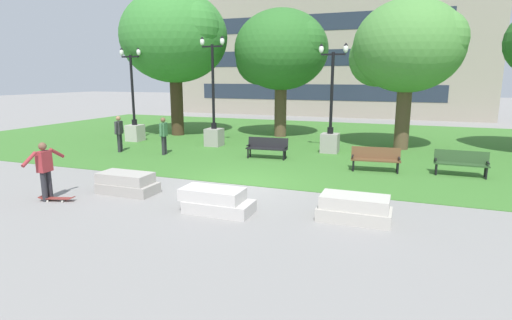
% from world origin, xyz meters
% --- Properties ---
extents(ground_plane, '(140.00, 140.00, 0.00)m').
position_xyz_m(ground_plane, '(0.00, 0.00, 0.00)').
color(ground_plane, gray).
extents(grass_lawn, '(40.00, 20.00, 0.02)m').
position_xyz_m(grass_lawn, '(0.00, 10.00, 0.01)').
color(grass_lawn, '#3D752D').
rests_on(grass_lawn, ground).
extents(concrete_block_center, '(1.80, 0.90, 0.64)m').
position_xyz_m(concrete_block_center, '(-2.84, -2.10, 0.31)').
color(concrete_block_center, '#9E9991').
rests_on(concrete_block_center, ground).
extents(concrete_block_left, '(1.92, 0.90, 0.64)m').
position_xyz_m(concrete_block_left, '(0.53, -2.73, 0.31)').
color(concrete_block_left, '#BCB7B2').
rests_on(concrete_block_left, ground).
extents(concrete_block_right, '(1.80, 0.90, 0.64)m').
position_xyz_m(concrete_block_right, '(4.04, -2.09, 0.31)').
color(concrete_block_right, '#B2ADA3').
rests_on(concrete_block_right, ground).
extents(person_skateboarder, '(0.27, 1.52, 1.71)m').
position_xyz_m(person_skateboarder, '(-4.52, -3.53, 0.97)').
color(person_skateboarder, '#28282D').
rests_on(person_skateboarder, ground).
extents(skateboard, '(1.03, 0.49, 0.14)m').
position_xyz_m(skateboard, '(-4.21, -3.50, 0.09)').
color(skateboard, maroon).
rests_on(skateboard, ground).
extents(park_bench_near_left, '(1.83, 0.66, 0.90)m').
position_xyz_m(park_bench_near_left, '(-0.51, 4.47, 0.54)').
color(park_bench_near_left, black).
rests_on(park_bench_near_left, grass_lawn).
extents(park_bench_near_right, '(1.81, 0.58, 0.90)m').
position_xyz_m(park_bench_near_right, '(7.07, 3.91, 0.54)').
color(park_bench_near_right, '#284723').
rests_on(park_bench_near_right, grass_lawn).
extents(park_bench_far_left, '(1.84, 0.70, 0.90)m').
position_xyz_m(park_bench_far_left, '(4.13, 3.58, 0.54)').
color(park_bench_far_left, brown).
rests_on(park_bench_far_left, grass_lawn).
extents(lamp_post_left, '(1.32, 0.80, 5.08)m').
position_xyz_m(lamp_post_left, '(-9.03, 6.52, 1.05)').
color(lamp_post_left, '#ADA89E').
rests_on(lamp_post_left, grass_lawn).
extents(lamp_post_center, '(1.32, 0.80, 5.01)m').
position_xyz_m(lamp_post_center, '(1.82, 6.83, 1.04)').
color(lamp_post_center, gray).
rests_on(lamp_post_center, grass_lawn).
extents(lamp_post_right, '(1.32, 0.80, 5.49)m').
position_xyz_m(lamp_post_right, '(-4.14, 6.57, 1.12)').
color(lamp_post_right, gray).
rests_on(lamp_post_right, grass_lawn).
extents(tree_near_left, '(5.69, 5.42, 7.36)m').
position_xyz_m(tree_near_left, '(-2.01, 11.08, 4.99)').
color(tree_near_left, brown).
rests_on(tree_near_left, grass_lawn).
extents(tree_far_right, '(5.37, 5.12, 7.12)m').
position_xyz_m(tree_far_right, '(4.89, 9.03, 4.88)').
color(tree_far_right, brown).
rests_on(tree_far_right, grass_lawn).
extents(tree_far_left, '(6.60, 6.29, 8.51)m').
position_xyz_m(tree_far_left, '(-8.14, 9.46, 5.77)').
color(tree_far_left, '#42301E').
rests_on(tree_far_left, grass_lawn).
extents(person_bystander_near_lawn, '(0.31, 0.72, 1.71)m').
position_xyz_m(person_bystander_near_lawn, '(-5.23, 3.62, 0.98)').
color(person_bystander_near_lawn, '#28282D').
rests_on(person_bystander_near_lawn, grass_lawn).
extents(person_bystander_far_lawn, '(0.34, 0.83, 1.71)m').
position_xyz_m(person_bystander_far_lawn, '(-7.60, 3.47, 0.98)').
color(person_bystander_far_lawn, '#28282D').
rests_on(person_bystander_far_lawn, grass_lawn).
extents(building_facade_distant, '(29.39, 1.03, 13.14)m').
position_xyz_m(building_facade_distant, '(-2.83, 24.50, 6.56)').
color(building_facade_distant, gray).
rests_on(building_facade_distant, ground).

